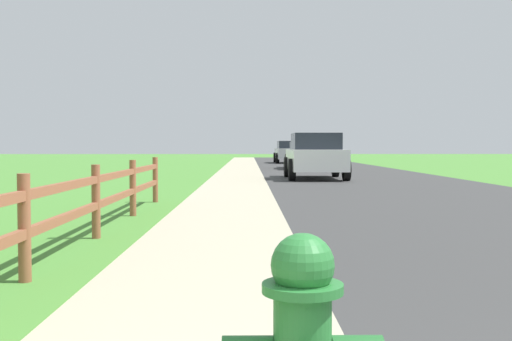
# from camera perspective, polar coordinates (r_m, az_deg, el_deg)

# --- Properties ---
(ground_plane) EXTENTS (120.00, 120.00, 0.00)m
(ground_plane) POSITION_cam_1_polar(r_m,az_deg,el_deg) (25.69, 0.58, -0.30)
(ground_plane) COLOR #498734
(road_asphalt) EXTENTS (7.00, 66.00, 0.01)m
(road_asphalt) POSITION_cam_1_polar(r_m,az_deg,el_deg) (27.98, 7.67, -0.09)
(road_asphalt) COLOR #383838
(road_asphalt) RESTS_ON ground
(curb_concrete) EXTENTS (6.00, 66.00, 0.01)m
(curb_concrete) POSITION_cam_1_polar(r_m,az_deg,el_deg) (27.78, -5.71, -0.10)
(curb_concrete) COLOR #B2A98E
(curb_concrete) RESTS_ON ground
(grass_verge) EXTENTS (5.00, 66.00, 0.00)m
(grass_verge) POSITION_cam_1_polar(r_m,az_deg,el_deg) (27.95, -8.78, -0.10)
(grass_verge) COLOR #498734
(grass_verge) RESTS_ON ground
(rail_fence) EXTENTS (0.11, 12.45, 0.95)m
(rail_fence) POSITION_cam_1_polar(r_m,az_deg,el_deg) (6.78, -17.46, -3.12)
(rail_fence) COLOR brown
(rail_fence) RESTS_ON ground
(parked_suv_white) EXTENTS (2.08, 4.23, 1.64)m
(parked_suv_white) POSITION_cam_1_polar(r_m,az_deg,el_deg) (21.78, 5.62, 1.38)
(parked_suv_white) COLOR white
(parked_suv_white) RESTS_ON ground
(parked_car_beige) EXTENTS (2.28, 4.87, 1.38)m
(parked_car_beige) POSITION_cam_1_polar(r_m,az_deg,el_deg) (31.40, 4.81, 1.49)
(parked_car_beige) COLOR #C6B793
(parked_car_beige) RESTS_ON ground
(parked_car_silver) EXTENTS (2.20, 4.69, 1.51)m
(parked_car_silver) POSITION_cam_1_polar(r_m,az_deg,el_deg) (41.63, 3.27, 1.79)
(parked_car_silver) COLOR #B7BABF
(parked_car_silver) RESTS_ON ground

